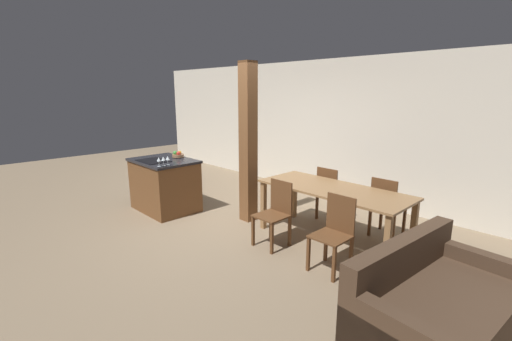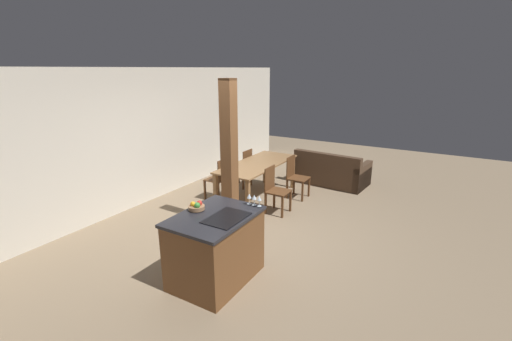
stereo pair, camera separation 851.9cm
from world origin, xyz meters
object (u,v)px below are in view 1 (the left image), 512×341
(timber_post, at_px, (248,144))
(wine_glass_far, at_px, (168,158))
(wine_glass_near, at_px, (159,160))
(dining_chair_near_left, at_px, (275,212))
(dining_chair_far_left, at_px, (330,193))
(dining_chair_near_right, at_px, (334,232))
(couch, at_px, (436,309))
(fruit_bowl, at_px, (178,155))
(dining_table, at_px, (333,195))
(dining_chair_far_right, at_px, (386,206))
(kitchen_island, at_px, (165,185))
(wine_glass_middle, at_px, (163,159))

(timber_post, bearing_deg, wine_glass_far, -133.65)
(wine_glass_near, bearing_deg, timber_post, 50.73)
(dining_chair_near_left, xyz_separation_m, dining_chair_far_left, (0.00, 1.32, 0.00))
(dining_chair_near_right, bearing_deg, couch, -16.69)
(fruit_bowl, height_order, wine_glass_far, wine_glass_far)
(wine_glass_near, height_order, dining_chair_far_left, wine_glass_near)
(wine_glass_far, bearing_deg, dining_chair_near_left, 16.81)
(timber_post, bearing_deg, dining_chair_near_right, -11.27)
(dining_table, height_order, timber_post, timber_post)
(dining_chair_far_left, distance_m, dining_chair_far_right, 0.95)
(dining_chair_far_right, distance_m, timber_post, 2.26)
(couch, bearing_deg, fruit_bowl, 91.22)
(dining_chair_near_left, bearing_deg, wine_glass_near, -158.85)
(wine_glass_near, height_order, timber_post, timber_post)
(dining_chair_far_right, bearing_deg, dining_table, 54.29)
(fruit_bowl, relative_size, dining_chair_far_right, 0.24)
(kitchen_island, bearing_deg, dining_chair_far_right, 26.90)
(wine_glass_far, bearing_deg, fruit_bowl, 135.70)
(wine_glass_near, xyz_separation_m, wine_glass_middle, (0.00, 0.08, 0.00))
(dining_chair_far_right, relative_size, timber_post, 0.35)
(wine_glass_middle, xyz_separation_m, dining_table, (2.31, 1.29, -0.35))
(wine_glass_middle, xyz_separation_m, dining_chair_near_right, (2.79, 0.63, -0.56))
(dining_chair_near_right, bearing_deg, dining_table, 125.71)
(dining_chair_far_right, height_order, timber_post, timber_post)
(kitchen_island, height_order, dining_chair_far_left, kitchen_island)
(wine_glass_near, relative_size, dining_chair_near_left, 0.16)
(dining_chair_far_right, bearing_deg, fruit_bowl, 22.81)
(kitchen_island, relative_size, timber_post, 0.46)
(dining_chair_far_right, bearing_deg, wine_glass_middle, 34.99)
(wine_glass_far, relative_size, couch, 0.09)
(dining_chair_far_left, bearing_deg, dining_chair_far_right, -180.00)
(wine_glass_near, height_order, dining_chair_near_left, wine_glass_near)
(dining_table, relative_size, dining_chair_near_left, 2.35)
(dining_chair_far_left, xyz_separation_m, couch, (2.22, -1.70, -0.19))
(wine_glass_near, height_order, dining_table, wine_glass_near)
(fruit_bowl, relative_size, dining_table, 0.10)
(dining_chair_near_left, relative_size, timber_post, 0.35)
(wine_glass_middle, height_order, dining_table, wine_glass_middle)
(dining_chair_near_left, height_order, dining_chair_far_right, same)
(dining_chair_near_left, relative_size, couch, 0.52)
(wine_glass_middle, relative_size, dining_chair_near_left, 0.16)
(kitchen_island, distance_m, dining_chair_near_right, 3.32)
(dining_table, height_order, couch, couch)
(kitchen_island, relative_size, wine_glass_near, 7.89)
(dining_chair_near_left, xyz_separation_m, couch, (2.22, -0.38, -0.19))
(dining_table, distance_m, couch, 2.07)
(wine_glass_middle, xyz_separation_m, couch, (4.06, 0.25, -0.76))
(dining_table, relative_size, dining_chair_far_right, 2.35)
(timber_post, bearing_deg, dining_chair_near_left, -21.69)
(kitchen_island, relative_size, dining_chair_near_left, 1.30)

